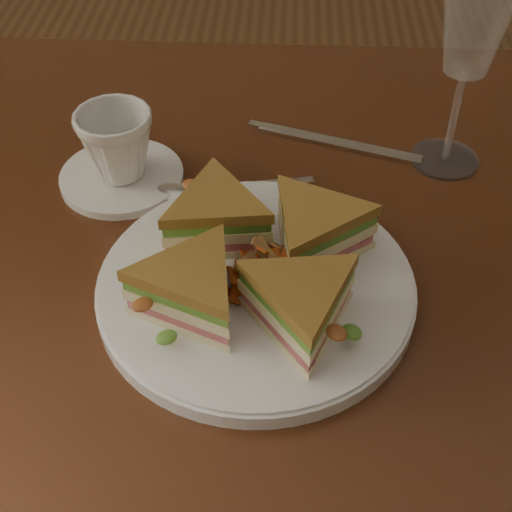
% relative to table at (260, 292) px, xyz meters
% --- Properties ---
extents(table, '(1.20, 0.80, 0.75)m').
position_rel_table_xyz_m(table, '(0.00, 0.00, 0.00)').
color(table, '#33170B').
rests_on(table, ground).
extents(plate, '(0.30, 0.30, 0.02)m').
position_rel_table_xyz_m(plate, '(-0.00, -0.09, 0.11)').
color(plate, white).
rests_on(plate, table).
extents(sandwich_wedges, '(0.28, 0.28, 0.06)m').
position_rel_table_xyz_m(sandwich_wedges, '(-0.00, -0.09, 0.14)').
color(sandwich_wedges, '#FFF2BC').
rests_on(sandwich_wedges, plate).
extents(crisps_mound, '(0.09, 0.09, 0.05)m').
position_rel_table_xyz_m(crisps_mound, '(-0.00, -0.09, 0.14)').
color(crisps_mound, '#CD531A').
rests_on(crisps_mound, plate).
extents(spoon, '(0.18, 0.05, 0.01)m').
position_rel_table_xyz_m(spoon, '(-0.08, 0.05, 0.10)').
color(spoon, silver).
rests_on(spoon, table).
extents(knife, '(0.21, 0.08, 0.00)m').
position_rel_table_xyz_m(knife, '(0.07, 0.16, 0.10)').
color(knife, silver).
rests_on(knife, table).
extents(wine_glass, '(0.09, 0.09, 0.24)m').
position_rel_table_xyz_m(wine_glass, '(0.21, 0.13, 0.27)').
color(wine_glass, white).
rests_on(wine_glass, table).
extents(saucer, '(0.14, 0.14, 0.01)m').
position_rel_table_xyz_m(saucer, '(-0.16, 0.07, 0.10)').
color(saucer, white).
rests_on(saucer, table).
extents(coffee_cup, '(0.08, 0.08, 0.08)m').
position_rel_table_xyz_m(coffee_cup, '(-0.16, 0.07, 0.15)').
color(coffee_cup, white).
rests_on(coffee_cup, saucer).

